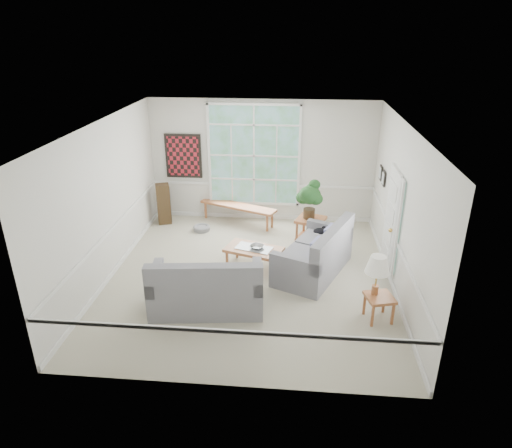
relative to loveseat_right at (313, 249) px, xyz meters
The scene contains 24 objects.
floor 1.37m from the loveseat_right, 166.25° to the right, with size 5.50×6.00×0.01m, color #AFA991.
ceiling 2.79m from the loveseat_right, 166.25° to the right, with size 5.50×6.00×0.02m, color white.
wall_back 3.12m from the loveseat_right, 114.52° to the left, with size 5.50×0.02×3.00m, color silver.
wall_front 3.66m from the loveseat_right, 110.45° to the right, with size 5.50×0.02×3.00m, color silver.
wall_left 4.11m from the loveseat_right, behind, with size 0.02×6.00×3.00m, color silver.
wall_right 1.83m from the loveseat_right, 11.22° to the right, with size 0.02×6.00×3.00m, color silver.
window_back 3.22m from the loveseat_right, 118.29° to the left, with size 2.30×0.08×2.40m, color white.
entry_door 1.60m from the loveseat_right, 11.42° to the left, with size 0.08×0.90×2.10m, color white.
door_sidelight 1.64m from the loveseat_right, 12.62° to the right, with size 0.08×0.26×1.90m, color white.
wall_art 4.28m from the loveseat_right, 140.22° to the left, with size 0.90×0.06×1.10m, color #5C151B.
wall_frame_near 2.31m from the loveseat_right, 44.41° to the left, with size 0.04×0.26×0.32m, color black.
wall_frame_far 2.58m from the loveseat_right, 51.35° to the left, with size 0.04×0.26×0.32m, color black.
loveseat_right is the anchor object (origin of this frame).
loveseat_front 2.35m from the loveseat_right, 142.88° to the right, with size 1.93×1.00×1.04m, color gray.
coffee_table 1.24m from the loveseat_right, behind, with size 1.13×0.62×0.42m, color #A45E35.
pewter_bowl 1.14m from the loveseat_right, behind, with size 0.33×0.33×0.08m, color gray.
window_bench 2.97m from the loveseat_right, 127.51° to the left, with size 1.99×0.39×0.46m, color #A45E35.
end_table 1.37m from the loveseat_right, 91.09° to the left, with size 0.60×0.60×0.60m, color #A45E35.
houseplant 1.47m from the loveseat_right, 93.09° to the left, with size 0.52×0.52×0.89m, color #1F4B1E, non-canonical shape.
side_table 1.88m from the loveseat_right, 55.20° to the right, with size 0.44×0.44×0.45m, color #A45E35.
table_lamp 1.78m from the loveseat_right, 56.02° to the right, with size 0.41×0.41×0.71m, color white, non-canonical shape.
pet_bed 3.21m from the loveseat_right, 145.82° to the left, with size 0.41×0.41×0.12m, color slate.
floor_speaker 4.22m from the loveseat_right, 149.40° to the left, with size 0.32×0.25×1.03m, color #3E2C18.
cat 0.69m from the loveseat_right, 75.57° to the left, with size 0.32×0.23×0.15m, color black.
Camera 1 is at (0.82, -7.82, 4.58)m, focal length 32.00 mm.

